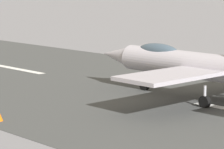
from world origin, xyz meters
TOP-DOWN VIEW (x-y plane):
  - fighter_jet at (4.84, -0.85)m, footprint 16.86×14.43m

SIDE VIEW (x-z plane):
  - fighter_jet at x=4.84m, z-range -0.42..5.13m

